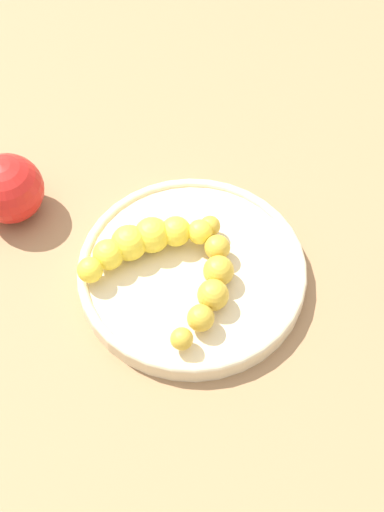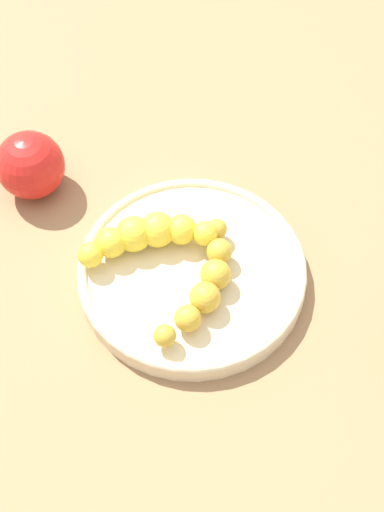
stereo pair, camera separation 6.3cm
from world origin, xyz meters
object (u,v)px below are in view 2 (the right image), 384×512
object	(u,v)px
apple_red	(30,165)
fruit_bowl	(192,271)
banana_yellow	(146,235)
banana_spotted	(205,284)

from	to	relation	value
apple_red	fruit_bowl	bearing A→B (deg)	52.78
banana_yellow	apple_red	world-z (taller)	apple_red
banana_spotted	banana_yellow	xyz separation A→B (m)	(-0.06, -0.05, 0.00)
fruit_bowl	apple_red	world-z (taller)	apple_red
banana_yellow	apple_red	xyz separation A→B (m)	(-0.10, -0.12, -0.00)
banana_yellow	banana_spotted	bearing A→B (deg)	-146.56
fruit_bowl	banana_spotted	xyz separation A→B (m)	(0.03, 0.01, 0.02)
banana_yellow	apple_red	size ratio (longest dim) A/B	1.87
banana_spotted	banana_yellow	bearing A→B (deg)	158.85
banana_spotted	banana_yellow	size ratio (longest dim) A/B	1.00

